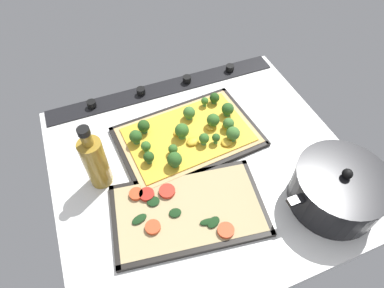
{
  "coord_description": "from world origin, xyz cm",
  "views": [
    {
      "loc": [
        22.25,
        47.27,
        73.01
      ],
      "look_at": [
        2.16,
        -2.96,
        6.05
      ],
      "focal_mm": 30.63,
      "sensor_mm": 36.0,
      "label": 1
    }
  ],
  "objects_px": {
    "broccoli_pizza": "(190,134)",
    "baking_tray_back": "(188,211)",
    "cooking_pot": "(337,189)",
    "veggie_pizza_back": "(186,209)",
    "baking_tray_front": "(188,137)",
    "oil_bottle": "(95,161)"
  },
  "relations": [
    {
      "from": "broccoli_pizza",
      "to": "veggie_pizza_back",
      "type": "xyz_separation_m",
      "value": [
        0.09,
        0.21,
        -0.01
      ]
    },
    {
      "from": "broccoli_pizza",
      "to": "baking_tray_back",
      "type": "xyz_separation_m",
      "value": [
        0.09,
        0.22,
        -0.02
      ]
    },
    {
      "from": "baking_tray_front",
      "to": "veggie_pizza_back",
      "type": "height_order",
      "value": "veggie_pizza_back"
    },
    {
      "from": "baking_tray_front",
      "to": "baking_tray_back",
      "type": "distance_m",
      "value": 0.24
    },
    {
      "from": "cooking_pot",
      "to": "oil_bottle",
      "type": "bearing_deg",
      "value": -27.69
    },
    {
      "from": "veggie_pizza_back",
      "to": "cooking_pot",
      "type": "distance_m",
      "value": 0.37
    },
    {
      "from": "baking_tray_back",
      "to": "cooking_pot",
      "type": "height_order",
      "value": "cooking_pot"
    },
    {
      "from": "baking_tray_back",
      "to": "oil_bottle",
      "type": "bearing_deg",
      "value": -43.8
    },
    {
      "from": "broccoli_pizza",
      "to": "oil_bottle",
      "type": "height_order",
      "value": "oil_bottle"
    },
    {
      "from": "broccoli_pizza",
      "to": "oil_bottle",
      "type": "distance_m",
      "value": 0.28
    },
    {
      "from": "oil_bottle",
      "to": "broccoli_pizza",
      "type": "bearing_deg",
      "value": -170.05
    },
    {
      "from": "baking_tray_back",
      "to": "veggie_pizza_back",
      "type": "xyz_separation_m",
      "value": [
        0.01,
        -0.0,
        0.01
      ]
    },
    {
      "from": "veggie_pizza_back",
      "to": "cooking_pot",
      "type": "height_order",
      "value": "cooking_pot"
    },
    {
      "from": "baking_tray_front",
      "to": "cooking_pot",
      "type": "distance_m",
      "value": 0.42
    },
    {
      "from": "baking_tray_front",
      "to": "broccoli_pizza",
      "type": "height_order",
      "value": "broccoli_pizza"
    },
    {
      "from": "baking_tray_front",
      "to": "veggie_pizza_back",
      "type": "distance_m",
      "value": 0.24
    },
    {
      "from": "baking_tray_back",
      "to": "veggie_pizza_back",
      "type": "relative_size",
      "value": 1.07
    },
    {
      "from": "baking_tray_front",
      "to": "oil_bottle",
      "type": "height_order",
      "value": "oil_bottle"
    },
    {
      "from": "veggie_pizza_back",
      "to": "oil_bottle",
      "type": "relative_size",
      "value": 1.83
    },
    {
      "from": "baking_tray_front",
      "to": "veggie_pizza_back",
      "type": "bearing_deg",
      "value": 67.23
    },
    {
      "from": "baking_tray_back",
      "to": "cooking_pot",
      "type": "xyz_separation_m",
      "value": [
        -0.34,
        0.1,
        0.05
      ]
    },
    {
      "from": "baking_tray_back",
      "to": "broccoli_pizza",
      "type": "bearing_deg",
      "value": -112.32
    }
  ]
}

